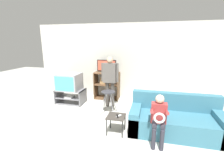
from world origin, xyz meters
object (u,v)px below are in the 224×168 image
Objects in this scene: remote_control_black at (117,116)px; television_flat at (107,66)px; tv_stand at (71,96)px; folding_stool at (108,95)px; remote_control_white at (119,116)px; couch at (175,120)px; television_main at (69,82)px; person_seated_child at (159,116)px; media_shelf at (107,85)px; snack_table at (116,118)px; person_standing_adult at (110,77)px.

television_flat is at bearing 92.38° from remote_control_black.
folding_stool is (1.45, -0.53, 0.32)m from tv_stand.
couch reaches higher than remote_control_white.
tv_stand is 1.26× the size of television_main.
media_shelf is at bearing 125.91° from person_seated_child.
tv_stand is 3.22m from person_seated_child.
television_flat is (-0.01, -0.00, 0.67)m from media_shelf.
television_flat is 1.64× the size of snack_table.
television_main is 3.22m from person_seated_child.
person_standing_adult is (-0.58, 1.47, 0.52)m from remote_control_white.
television_flat reaches higher than couch.
couch is at bearing -31.72° from person_standing_adult.
snack_table is at bearing 169.05° from person_seated_child.
remote_control_black is at bearing -122.56° from remote_control_white.
television_flat reaches higher than television_main.
tv_stand is at bearing 123.29° from remote_control_black.
television_flat is at bearing 33.93° from tv_stand.
tv_stand is at bearing -146.18° from media_shelf.
folding_stool is at bearing 148.80° from remote_control_white.
tv_stand is 1.58m from folding_stool.
person_standing_adult is (0.29, -0.71, 0.45)m from media_shelf.
person_standing_adult is (-0.55, 1.48, 0.52)m from remote_control_black.
television_main is at bearing 123.67° from remote_control_black.
television_main is at bearing -146.43° from television_flat.
person_standing_adult reaches higher than television_main.
tv_stand reaches higher than remote_control_white.
tv_stand is 0.58× the size of person_standing_adult.
media_shelf is 2.34m from remote_control_black.
television_flat is 0.67× the size of person_seated_child.
remote_control_black is (0.84, -2.19, -0.07)m from media_shelf.
folding_stool reaches higher than remote_control_white.
remote_control_white is (0.48, -0.93, -0.13)m from folding_stool.
television_main is at bearing 160.12° from folding_stool.
couch reaches higher than folding_stool.
person_standing_adult is (-1.79, 1.11, 0.66)m from couch.
remote_control_black is 0.07× the size of couch.
remote_control_black is at bearing -37.44° from television_main.
person_standing_adult reaches higher than couch.
television_flat is at bearing 33.57° from television_main.
snack_table is 2.83× the size of remote_control_black.
folding_stool is 1.06m from remote_control_black.
couch is at bearing -19.35° from tv_stand.
person_standing_adult is 1.57× the size of person_seated_child.
media_shelf is at bearing 143.09° from remote_control_white.
tv_stand is 2.43m from remote_control_white.
television_flat is 4.65× the size of remote_control_black.
television_main is 1.39m from person_standing_adult.
television_flat reaches higher than media_shelf.
remote_control_black is 0.03m from remote_control_white.
media_shelf is (1.08, 0.71, -0.24)m from television_main.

